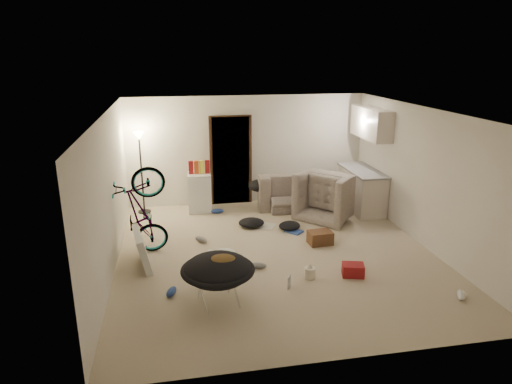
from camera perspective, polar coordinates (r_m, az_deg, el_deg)
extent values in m
cube|color=#C0AF94|center=(8.20, 2.49, -7.71)|extent=(5.50, 6.00, 0.02)
cube|color=white|center=(7.50, 2.75, 10.04)|extent=(5.50, 6.00, 0.02)
cube|color=white|center=(10.62, -1.08, 5.28)|extent=(5.50, 0.02, 2.50)
cube|color=white|center=(5.06, 10.44, -8.77)|extent=(5.50, 0.02, 2.50)
cube|color=white|center=(7.64, -17.99, -0.35)|extent=(0.02, 6.00, 2.50)
cube|color=white|center=(8.79, 20.43, 1.65)|extent=(0.02, 6.00, 2.50)
cube|color=black|center=(10.58, -3.18, 3.93)|extent=(0.85, 0.10, 2.04)
cube|color=#372213|center=(10.55, -3.16, 3.89)|extent=(0.97, 0.04, 2.10)
cylinder|color=black|center=(10.49, -13.76, -2.39)|extent=(0.28, 0.28, 0.03)
cylinder|color=black|center=(10.25, -14.08, 2.02)|extent=(0.04, 0.04, 1.70)
cone|color=#FFE0A5|center=(10.06, -14.44, 6.80)|extent=(0.24, 0.24, 0.18)
cube|color=beige|center=(10.56, 12.99, 0.23)|extent=(0.60, 1.50, 0.88)
cube|color=gray|center=(10.44, 13.16, 2.65)|extent=(0.64, 1.54, 0.04)
cube|color=beige|center=(10.29, 14.23, 8.34)|extent=(0.38, 1.40, 0.65)
imported|color=#39413A|center=(10.59, 5.66, -0.16)|extent=(2.08, 0.89, 0.60)
imported|color=#39413A|center=(10.02, 9.43, -0.90)|extent=(1.51, 1.51, 0.74)
imported|color=black|center=(8.21, -13.98, -4.85)|extent=(1.69, 0.81, 0.95)
imported|color=maroon|center=(7.03, 4.00, -12.08)|extent=(0.25, 0.23, 0.02)
cube|color=white|center=(10.26, -7.06, -0.02)|extent=(0.52, 0.52, 0.86)
cube|color=maroon|center=(10.10, -8.14, 3.03)|extent=(0.10, 0.07, 0.30)
cube|color=#C44C18|center=(10.10, -7.46, 3.06)|extent=(0.10, 0.07, 0.30)
cube|color=yellow|center=(10.11, -6.78, 3.10)|extent=(0.11, 0.09, 0.30)
cube|color=maroon|center=(10.12, -6.10, 3.13)|extent=(0.10, 0.08, 0.30)
cylinder|color=silver|center=(6.59, -4.74, -11.93)|extent=(0.68, 0.68, 0.48)
ellipsoid|color=black|center=(6.45, -4.80, -9.65)|extent=(0.96, 0.96, 0.40)
torus|color=black|center=(6.45, -4.80, -9.65)|extent=(1.04, 1.04, 0.07)
ellipsoid|color=brown|center=(6.38, -4.34, -8.86)|extent=(0.54, 0.48, 0.22)
ellipsoid|color=black|center=(10.30, 0.61, 0.83)|extent=(0.59, 0.50, 0.28)
cube|color=silver|center=(7.87, -14.06, -6.90)|extent=(0.37, 0.93, 0.61)
cube|color=brown|center=(8.61, 8.02, -5.67)|extent=(0.45, 0.34, 0.25)
cube|color=maroon|center=(7.55, 12.03, -9.51)|extent=(0.39, 0.33, 0.20)
cylinder|color=silver|center=(7.38, 6.74, -10.00)|extent=(0.17, 0.17, 0.17)
cone|color=silver|center=(7.33, 6.77, -9.16)|extent=(0.09, 0.09, 0.07)
cube|color=silver|center=(9.43, 0.75, -4.21)|extent=(0.64, 0.59, 0.01)
cube|color=#2A489A|center=(9.12, 4.76, -4.93)|extent=(0.39, 0.40, 0.03)
cube|color=silver|center=(8.20, -5.63, -7.63)|extent=(0.26, 0.29, 0.02)
ellipsoid|color=#2A489A|center=(10.14, -4.87, -2.39)|extent=(0.29, 0.13, 0.11)
ellipsoid|color=slate|center=(8.69, -6.88, -5.89)|extent=(0.28, 0.29, 0.11)
ellipsoid|color=#2A489A|center=(6.99, -10.54, -12.15)|extent=(0.21, 0.30, 0.10)
ellipsoid|color=slate|center=(7.63, 0.30, -9.18)|extent=(0.30, 0.18, 0.10)
ellipsoid|color=white|center=(7.42, 24.24, -11.66)|extent=(0.24, 0.30, 0.10)
ellipsoid|color=black|center=(9.35, -0.59, -3.85)|extent=(0.57, 0.50, 0.17)
ellipsoid|color=black|center=(9.25, 4.21, -4.22)|extent=(0.63, 0.62, 0.14)
ellipsoid|color=silver|center=(8.05, -3.97, -7.65)|extent=(0.52, 0.48, 0.13)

